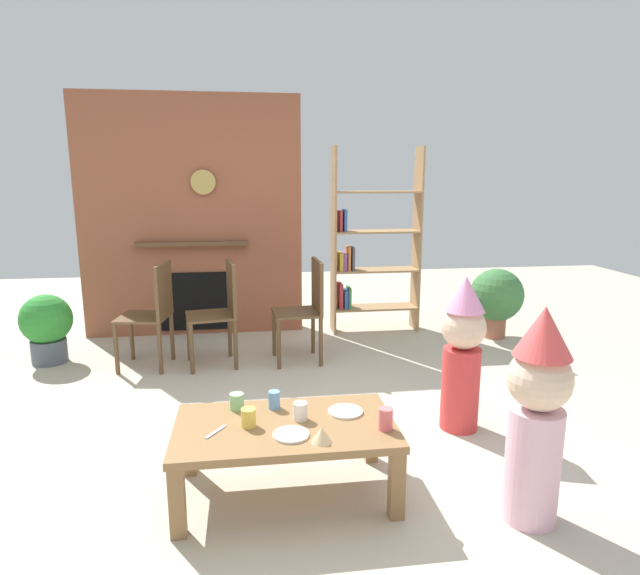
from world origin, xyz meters
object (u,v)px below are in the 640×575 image
at_px(coffee_table, 285,435).
at_px(paper_cup_far_left, 248,418).
at_px(birthday_cake_slice, 322,435).
at_px(paper_plate_rear, 291,435).
at_px(paper_cup_center, 386,419).
at_px(paper_cup_near_right, 274,400).
at_px(child_in_pink, 462,350).
at_px(dining_chair_right, 307,304).
at_px(potted_plant_short, 47,325).
at_px(paper_plate_front, 345,411).
at_px(paper_cup_near_left, 300,411).
at_px(paper_cup_far_right, 237,401).
at_px(dining_chair_left, 154,309).
at_px(bookshelf, 369,251).
at_px(dining_chair_middle, 221,307).
at_px(potted_plant_tall, 496,297).
at_px(child_with_cone_hat, 537,411).

xyz_separation_m(coffee_table, paper_cup_far_left, (-0.18, -0.00, 0.11)).
bearing_deg(birthday_cake_slice, paper_plate_rear, 149.63).
bearing_deg(paper_cup_center, paper_cup_near_right, 148.89).
bearing_deg(child_in_pink, dining_chair_right, -86.70).
distance_m(paper_cup_near_right, potted_plant_short, 2.79).
bearing_deg(paper_plate_front, paper_cup_center, -53.27).
bearing_deg(paper_plate_rear, paper_cup_near_left, 69.76).
relative_size(paper_cup_far_right, birthday_cake_slice, 0.86).
bearing_deg(dining_chair_left, dining_chair_right, -172.24).
height_order(paper_cup_center, paper_plate_rear, paper_cup_center).
bearing_deg(bookshelf, birthday_cake_slice, -106.66).
bearing_deg(child_in_pink, paper_cup_far_left, -3.13).
distance_m(paper_cup_near_left, dining_chair_middle, 2.05).
bearing_deg(bookshelf, child_in_pink, -87.68).
relative_size(paper_cup_near_left, paper_plate_front, 0.50).
bearing_deg(coffee_table, paper_plate_rear, -81.56).
xyz_separation_m(coffee_table, potted_plant_short, (-1.91, 2.27, 0.01)).
distance_m(bookshelf, paper_cup_center, 3.07).
xyz_separation_m(coffee_table, child_in_pink, (1.17, 0.59, 0.20)).
bearing_deg(dining_chair_left, paper_cup_near_right, 124.64).
bearing_deg(paper_cup_far_right, dining_chair_middle, 95.01).
relative_size(child_in_pink, potted_plant_tall, 1.42).
xyz_separation_m(birthday_cake_slice, dining_chair_left, (-1.12, 2.24, 0.09)).
height_order(paper_cup_near_right, child_in_pink, child_in_pink).
bearing_deg(child_with_cone_hat, paper_cup_center, -2.25).
height_order(paper_cup_far_left, birthday_cake_slice, paper_cup_far_left).
relative_size(bookshelf, potted_plant_tall, 2.70).
bearing_deg(paper_cup_near_right, dining_chair_left, 116.51).
relative_size(paper_cup_near_left, potted_plant_tall, 0.13).
relative_size(paper_cup_far_right, child_in_pink, 0.09).
xyz_separation_m(dining_chair_middle, potted_plant_tall, (2.70, 0.43, -0.09)).
xyz_separation_m(paper_cup_near_left, paper_cup_center, (0.40, -0.16, 0.01)).
relative_size(paper_cup_near_right, birthday_cake_slice, 0.95).
distance_m(bookshelf, dining_chair_left, 2.23).
bearing_deg(paper_cup_far_right, child_with_cone_hat, -22.56).
xyz_separation_m(paper_cup_near_left, paper_plate_rear, (-0.06, -0.17, -0.04)).
bearing_deg(paper_cup_center, potted_plant_tall, 54.80).
height_order(paper_cup_near_left, dining_chair_right, dining_chair_right).
xyz_separation_m(paper_cup_near_right, paper_cup_center, (0.53, -0.32, 0.01)).
xyz_separation_m(paper_cup_near_left, potted_plant_short, (-1.99, 2.23, -0.09)).
height_order(paper_plate_front, paper_plate_rear, same).
relative_size(child_with_cone_hat, child_in_pink, 1.04).
relative_size(coffee_table, dining_chair_right, 1.23).
distance_m(birthday_cake_slice, potted_plant_tall, 3.42).
relative_size(dining_chair_right, potted_plant_tall, 1.28).
height_order(potted_plant_tall, potted_plant_short, potted_plant_tall).
xyz_separation_m(paper_cup_far_left, dining_chair_middle, (-0.22, 2.03, 0.08)).
distance_m(paper_cup_far_left, dining_chair_left, 2.18).
xyz_separation_m(paper_cup_far_right, dining_chair_right, (0.58, 1.81, 0.08)).
height_order(child_with_cone_hat, potted_plant_short, child_with_cone_hat).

